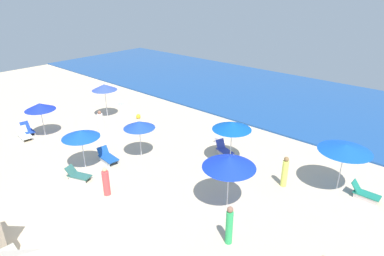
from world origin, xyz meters
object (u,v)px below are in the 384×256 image
object	(u,v)px
lounge_chair_4_0	(365,193)
beachgoer_0	(229,226)
umbrella_2	(232,126)
lounge_chair_0_1	(28,130)
beachgoer_1	(101,124)
cooler_box_0	(122,104)
beachgoer_3	(285,172)
umbrella_1	(104,87)
lounge_chair_5_0	(78,175)
umbrella_4	(345,148)
umbrella_0	(40,107)
umbrella_3	(139,125)
beach_ball_2	(138,116)
lounge_chair_0_0	(24,135)
umbrella_6	(229,162)
lounge_chair_5_1	(108,157)
lounge_chair_2_0	(224,150)
umbrella_5	(81,134)
cooler_box_1	(219,139)
beachgoer_4	(106,182)

from	to	relation	value
lounge_chair_4_0	beachgoer_0	bearing A→B (deg)	154.77
umbrella_2	lounge_chair_0_1	bearing A→B (deg)	-154.90
beachgoer_1	cooler_box_0	xyz separation A→B (m)	(-3.61, 4.43, -0.61)
beachgoer_3	umbrella_2	bearing A→B (deg)	-99.03
umbrella_1	lounge_chair_5_0	size ratio (longest dim) A/B	1.85
umbrella_2	umbrella_4	world-z (taller)	umbrella_2
umbrella_0	lounge_chair_0_1	world-z (taller)	umbrella_0
umbrella_3	beach_ball_2	bearing A→B (deg)	141.67
lounge_chair_0_0	umbrella_6	xyz separation A→B (m)	(14.44, 3.05, 2.05)
umbrella_1	beachgoer_1	bearing A→B (deg)	-41.98
beachgoer_1	cooler_box_0	distance (m)	5.75
umbrella_4	lounge_chair_5_1	bearing A→B (deg)	-151.58
lounge_chair_2_0	beachgoer_1	bearing A→B (deg)	130.99
lounge_chair_5_0	lounge_chair_5_1	xyz separation A→B (m)	(-0.41, 2.15, 0.05)
umbrella_2	umbrella_5	size ratio (longest dim) A/B	1.10
umbrella_2	cooler_box_0	size ratio (longest dim) A/B	5.07
beachgoer_0	beach_ball_2	xyz separation A→B (m)	(-12.96, 6.23, -0.67)
lounge_chair_4_0	lounge_chair_2_0	bearing A→B (deg)	95.44
lounge_chair_0_1	beach_ball_2	world-z (taller)	lounge_chair_0_1
umbrella_2	beach_ball_2	size ratio (longest dim) A/B	7.30
lounge_chair_2_0	lounge_chair_5_0	xyz separation A→B (m)	(-4.05, -7.41, -0.02)
umbrella_1	lounge_chair_5_0	world-z (taller)	umbrella_1
umbrella_1	umbrella_6	size ratio (longest dim) A/B	1.03
cooler_box_1	umbrella_2	bearing A→B (deg)	51.64
umbrella_0	lounge_chair_0_0	xyz separation A→B (m)	(-0.65, -1.09, -1.86)
beachgoer_4	umbrella_5	bearing A→B (deg)	-60.64
beachgoer_0	beachgoer_3	bearing A→B (deg)	-122.85
lounge_chair_4_0	cooler_box_1	xyz separation A→B (m)	(-8.95, 0.30, -0.08)
umbrella_4	lounge_chair_4_0	size ratio (longest dim) A/B	1.91
umbrella_0	umbrella_6	bearing A→B (deg)	8.10
lounge_chair_2_0	cooler_box_0	distance (m)	11.62
umbrella_0	lounge_chair_5_0	xyz separation A→B (m)	(6.59, -1.42, -1.87)
umbrella_2	beachgoer_0	world-z (taller)	umbrella_2
beachgoer_0	beachgoer_1	bearing A→B (deg)	-47.84
umbrella_0	lounge_chair_4_0	world-z (taller)	umbrella_0
lounge_chair_0_0	beachgoer_4	xyz separation A→B (m)	(9.55, -0.14, 0.45)
umbrella_2	umbrella_3	xyz separation A→B (m)	(-4.42, -2.92, -0.27)
cooler_box_1	umbrella_1	bearing A→B (deg)	-75.49
lounge_chair_0_0	cooler_box_1	distance (m)	12.98
beachgoer_3	cooler_box_0	size ratio (longest dim) A/B	3.33
beachgoer_4	umbrella_0	bearing A→B (deg)	-55.76
umbrella_0	lounge_chair_5_0	world-z (taller)	umbrella_0
umbrella_4	lounge_chair_5_0	bearing A→B (deg)	-142.57
umbrella_0	cooler_box_0	xyz separation A→B (m)	(-0.92, 7.13, -1.92)
lounge_chair_4_0	beachgoer_3	world-z (taller)	beachgoer_3
lounge_chair_4_0	lounge_chair_5_0	size ratio (longest dim) A/B	0.92
lounge_chair_2_0	lounge_chair_5_1	world-z (taller)	lounge_chair_2_0
beachgoer_1	cooler_box_0	world-z (taller)	beachgoer_1
umbrella_4	beach_ball_2	xyz separation A→B (m)	(-14.86, -0.42, -2.16)
umbrella_4	lounge_chair_4_0	bearing A→B (deg)	4.12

